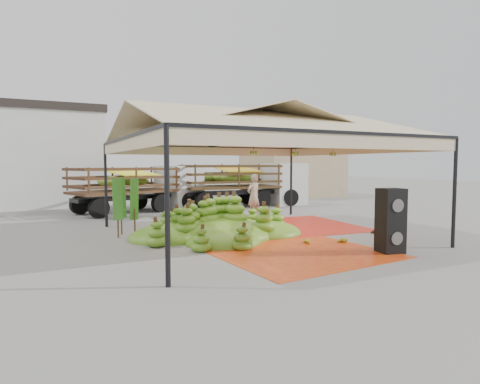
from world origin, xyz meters
name	(u,v)px	position (x,y,z in m)	size (l,w,h in m)	color
ground	(255,236)	(0.00, 0.00, 0.00)	(90.00, 90.00, 0.00)	slate
canopy_tent	(255,132)	(0.00, 0.00, 3.30)	(8.10, 8.10, 4.00)	black
building_tan	(292,167)	(10.00, 13.00, 2.07)	(6.30, 5.30, 4.10)	tan
tarp_left	(298,252)	(-0.14, -2.60, 0.01)	(4.21, 4.01, 0.01)	#CC5913
tarp_right	(296,225)	(2.35, 1.17, 0.01)	(4.25, 4.46, 0.01)	red
banana_heap	(222,217)	(-0.99, 0.35, 0.61)	(5.72, 4.70, 1.23)	#53801A
hand_yellow_a	(304,240)	(0.64, -1.78, 0.11)	(0.47, 0.38, 0.21)	gold
hand_yellow_b	(342,240)	(1.66, -2.20, 0.10)	(0.43, 0.35, 0.19)	gold
hand_red_a	(396,248)	(2.18, -3.70, 0.11)	(0.47, 0.38, 0.21)	#571713
hand_red_b	(376,231)	(3.70, -1.47, 0.10)	(0.43, 0.35, 0.20)	#592914
hand_green	(248,245)	(-1.07, -1.54, 0.09)	(0.37, 0.31, 0.17)	#407117
hanging_bunches	(295,154)	(1.18, -0.50, 2.62)	(3.24, 0.24, 0.20)	#416E16
speaker_stack	(391,221)	(1.96, -3.70, 0.83)	(0.68, 0.62, 1.66)	black
banana_leaves	(127,236)	(-3.70, 1.66, 0.00)	(0.96, 1.36, 3.70)	#27721E
vendor	(254,196)	(2.00, 3.83, 0.93)	(0.68, 0.45, 1.87)	gray
truck_left	(144,183)	(-1.63, 8.35, 1.35)	(6.76, 4.15, 2.20)	#4B3119
truck_right	(249,180)	(4.10, 8.29, 1.44)	(6.85, 2.55, 2.33)	#453417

